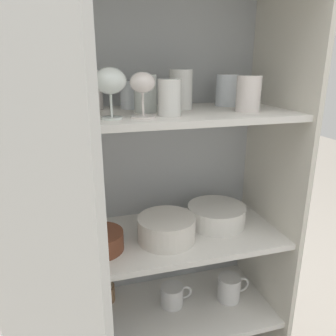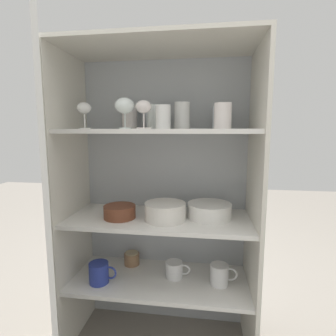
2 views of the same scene
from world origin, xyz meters
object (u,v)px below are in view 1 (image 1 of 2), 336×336
Objects in this scene: serving_bowl_small at (99,240)px; coffee_mug_primary at (76,333)px; mixing_bowl_large at (166,228)px; plate_stack_white at (216,215)px; storage_jar at (104,293)px.

serving_bowl_small is 1.12× the size of coffee_mug_primary.
plate_stack_white is at bearing 16.13° from mixing_bowl_large.
mixing_bowl_large is 2.31× the size of storage_jar.
mixing_bowl_large reaches higher than storage_jar.
serving_bowl_small reaches higher than coffee_mug_primary.
plate_stack_white reaches higher than coffee_mug_primary.
plate_stack_white is at bearing -12.48° from storage_jar.
storage_jar is at bearing 86.31° from serving_bowl_small.
serving_bowl_small is 1.83× the size of storage_jar.
mixing_bowl_large is 0.43m from storage_jar.
plate_stack_white is at bearing 11.02° from coffee_mug_primary.
plate_stack_white is 0.22m from mixing_bowl_large.
storage_jar is at bearing 144.19° from mixing_bowl_large.
mixing_bowl_large is at bearing -35.81° from storage_jar.
serving_bowl_small is at bearing -171.74° from plate_stack_white.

